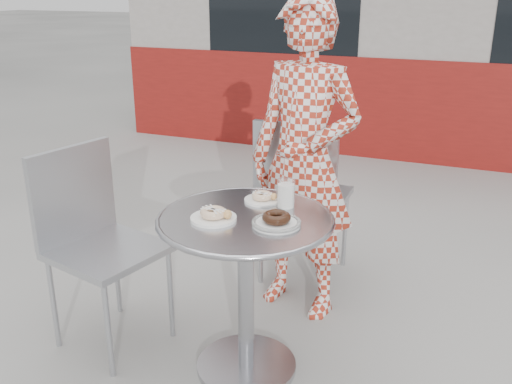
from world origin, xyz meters
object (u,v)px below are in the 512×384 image
at_px(chair_far, 304,229).
at_px(plate_far, 263,198).
at_px(chair_left, 110,287).
at_px(plate_near, 214,215).
at_px(plate_checker, 276,221).
at_px(bistro_table, 246,257).
at_px(seated_person, 304,161).
at_px(milk_cup, 286,194).

relative_size(chair_far, plate_far, 6.16).
bearing_deg(chair_left, chair_far, -19.85).
relative_size(plate_near, plate_checker, 0.95).
xyz_separation_m(bistro_table, chair_far, (-0.04, 0.96, -0.27)).
bearing_deg(bistro_table, plate_near, -144.40).
height_order(plate_far, plate_checker, plate_checker).
relative_size(seated_person, plate_near, 8.62).
distance_m(chair_far, seated_person, 0.62).
xyz_separation_m(chair_left, plate_near, (0.59, -0.04, 0.48)).
xyz_separation_m(chair_left, plate_far, (0.70, 0.24, 0.48)).
relative_size(seated_person, milk_cup, 13.19).
height_order(seated_person, milk_cup, seated_person).
bearing_deg(chair_far, chair_left, 56.22).
height_order(chair_far, seated_person, seated_person).
bearing_deg(milk_cup, chair_far, 101.27).
height_order(plate_checker, milk_cup, milk_cup).
distance_m(plate_near, plate_checker, 0.26).
bearing_deg(milk_cup, plate_near, -131.91).
xyz_separation_m(bistro_table, plate_far, (-0.00, 0.20, 0.20)).
bearing_deg(milk_cup, seated_person, 98.07).
relative_size(chair_left, plate_checker, 4.78).
xyz_separation_m(chair_far, plate_near, (-0.07, -1.04, 0.47)).
bearing_deg(bistro_table, chair_left, -176.81).
distance_m(chair_far, plate_near, 1.14).
xyz_separation_m(plate_near, milk_cup, (0.22, 0.25, 0.04)).
bearing_deg(bistro_table, chair_far, 92.46).
distance_m(chair_far, milk_cup, 0.95).
bearing_deg(chair_left, plate_checker, -75.92).
height_order(chair_left, milk_cup, chair_left).
distance_m(chair_left, plate_near, 0.76).
xyz_separation_m(chair_far, plate_far, (0.04, -0.77, 0.47)).
bearing_deg(plate_far, milk_cup, -12.34).
distance_m(seated_person, plate_checker, 0.68).
height_order(bistro_table, plate_far, plate_far).
relative_size(plate_far, plate_checker, 0.80).
relative_size(bistro_table, milk_cup, 6.08).
xyz_separation_m(seated_person, plate_checker, (0.10, -0.67, -0.05)).
height_order(chair_far, milk_cup, chair_far).
bearing_deg(plate_checker, plate_far, 123.24).
distance_m(bistro_table, chair_left, 0.75).
xyz_separation_m(chair_far, seated_person, (0.09, -0.32, 0.52)).
bearing_deg(milk_cup, bistro_table, -124.07).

